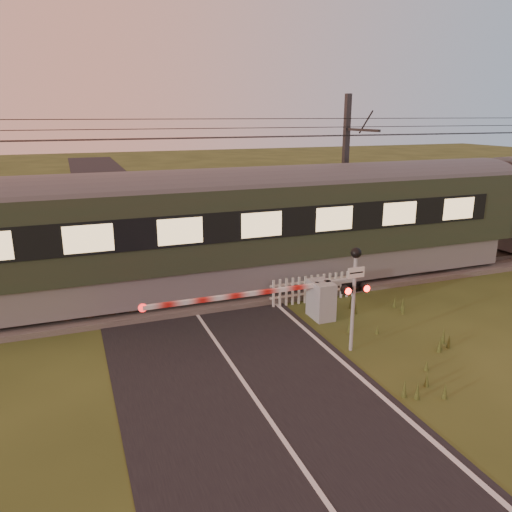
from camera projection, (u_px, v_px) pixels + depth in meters
name	position (u px, v px, depth m)	size (l,w,h in m)	color
ground	(248.00, 390.00, 11.73)	(160.00, 160.00, 0.00)	#303D17
road	(253.00, 394.00, 11.53)	(6.00, 140.00, 0.03)	black
track_bed	(185.00, 296.00, 17.56)	(140.00, 3.40, 0.39)	#47423D
overhead_wires	(179.00, 131.00, 16.01)	(120.00, 0.62, 0.62)	black
train	(493.00, 207.00, 21.59)	(44.53, 3.07, 4.15)	slate
boom_gate	(313.00, 299.00, 15.63)	(6.76, 0.93, 1.24)	gray
crossing_signal	(355.00, 281.00, 13.16)	(0.74, 0.33, 2.92)	gray
picket_fence	(314.00, 288.00, 17.13)	(3.29, 0.08, 0.96)	silver
catenary_mast	(345.00, 177.00, 21.16)	(0.22, 2.46, 7.06)	#2D2D30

